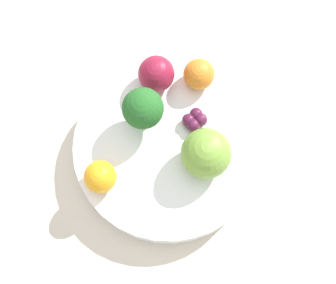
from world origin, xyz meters
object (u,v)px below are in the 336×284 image
at_px(orange_back, 199,74).
at_px(bowl, 168,149).
at_px(broccoli, 143,109).
at_px(orange_front, 100,177).
at_px(apple_green, 156,74).
at_px(grape_cluster, 195,120).
at_px(apple_red, 206,153).

bearing_deg(orange_back, bowl, -16.46).
bearing_deg(bowl, broccoli, -128.97).
relative_size(broccoli, orange_front, 1.71).
distance_m(apple_green, orange_front, 0.15).
height_order(bowl, orange_back, orange_back).
height_order(broccoli, orange_back, broccoli).
height_order(orange_front, orange_back, same).
bearing_deg(orange_back, grape_cluster, 2.09).
relative_size(apple_red, orange_front, 1.55).
height_order(broccoli, orange_front, broccoli).
xyz_separation_m(bowl, grape_cluster, (-0.03, 0.03, 0.03)).
relative_size(apple_green, orange_back, 1.16).
relative_size(broccoli, orange_back, 1.68).
relative_size(bowl, apple_red, 3.93).
xyz_separation_m(bowl, orange_back, (-0.09, 0.03, 0.04)).
distance_m(apple_red, orange_back, 0.11).
relative_size(bowl, orange_back, 5.98).
bearing_deg(apple_red, apple_green, -142.98).
xyz_separation_m(orange_front, orange_back, (-0.15, 0.10, 0.00)).
bearing_deg(bowl, orange_back, 163.54).
distance_m(apple_red, apple_green, 0.13).
height_order(apple_green, grape_cluster, apple_green).
bearing_deg(orange_front, apple_red, 109.32).
distance_m(broccoli, apple_red, 0.09).
distance_m(broccoli, orange_front, 0.10).
bearing_deg(grape_cluster, orange_back, -177.91).
distance_m(broccoli, apple_green, 0.06).
bearing_deg(apple_green, broccoli, -7.86).
distance_m(bowl, apple_red, 0.07).
relative_size(orange_front, orange_back, 0.98).
bearing_deg(grape_cluster, broccoli, -84.22).
distance_m(apple_red, orange_front, 0.13).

